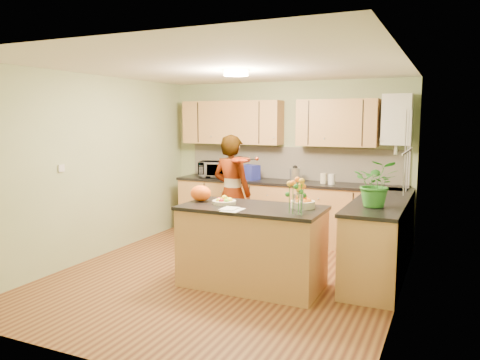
% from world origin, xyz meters
% --- Properties ---
extents(floor, '(4.50, 4.50, 0.00)m').
position_xyz_m(floor, '(0.00, 0.00, 0.00)').
color(floor, '#502817').
rests_on(floor, ground).
extents(ceiling, '(4.00, 4.50, 0.02)m').
position_xyz_m(ceiling, '(0.00, 0.00, 2.50)').
color(ceiling, silver).
rests_on(ceiling, wall_back).
extents(wall_back, '(4.00, 0.02, 2.50)m').
position_xyz_m(wall_back, '(0.00, 2.25, 1.25)').
color(wall_back, '#909F72').
rests_on(wall_back, floor).
extents(wall_front, '(4.00, 0.02, 2.50)m').
position_xyz_m(wall_front, '(0.00, -2.25, 1.25)').
color(wall_front, '#909F72').
rests_on(wall_front, floor).
extents(wall_left, '(0.02, 4.50, 2.50)m').
position_xyz_m(wall_left, '(-2.00, 0.00, 1.25)').
color(wall_left, '#909F72').
rests_on(wall_left, floor).
extents(wall_right, '(0.02, 4.50, 2.50)m').
position_xyz_m(wall_right, '(2.00, 0.00, 1.25)').
color(wall_right, '#909F72').
rests_on(wall_right, floor).
extents(back_counter, '(3.64, 0.62, 0.94)m').
position_xyz_m(back_counter, '(0.10, 1.95, 0.47)').
color(back_counter, '#A56C42').
rests_on(back_counter, floor).
extents(right_counter, '(0.62, 2.24, 0.94)m').
position_xyz_m(right_counter, '(1.70, 0.85, 0.47)').
color(right_counter, '#A56C42').
rests_on(right_counter, floor).
extents(splashback, '(3.60, 0.02, 0.52)m').
position_xyz_m(splashback, '(0.10, 2.23, 1.20)').
color(splashback, beige).
rests_on(splashback, back_counter).
extents(upper_cabinets, '(3.20, 0.34, 0.70)m').
position_xyz_m(upper_cabinets, '(-0.18, 2.08, 1.85)').
color(upper_cabinets, '#A56C42').
rests_on(upper_cabinets, wall_back).
extents(boiler, '(0.40, 0.30, 0.86)m').
position_xyz_m(boiler, '(1.70, 2.09, 1.90)').
color(boiler, silver).
rests_on(boiler, wall_back).
extents(window_right, '(0.01, 1.30, 1.05)m').
position_xyz_m(window_right, '(1.99, 0.60, 1.55)').
color(window_right, silver).
rests_on(window_right, wall_right).
extents(light_switch, '(0.02, 0.09, 0.09)m').
position_xyz_m(light_switch, '(-1.99, -0.60, 1.30)').
color(light_switch, silver).
rests_on(light_switch, wall_left).
extents(ceiling_lamp, '(0.30, 0.30, 0.07)m').
position_xyz_m(ceiling_lamp, '(0.00, 0.30, 2.46)').
color(ceiling_lamp, '#FFEABF').
rests_on(ceiling_lamp, ceiling).
extents(peninsula_island, '(1.62, 0.83, 0.93)m').
position_xyz_m(peninsula_island, '(0.41, -0.16, 0.47)').
color(peninsula_island, '#A56C42').
rests_on(peninsula_island, floor).
extents(fruit_dish, '(0.27, 0.27, 0.10)m').
position_xyz_m(fruit_dish, '(0.06, -0.16, 0.97)').
color(fruit_dish, beige).
rests_on(fruit_dish, peninsula_island).
extents(orange_bowl, '(0.27, 0.27, 0.16)m').
position_xyz_m(orange_bowl, '(0.96, -0.01, 0.99)').
color(orange_bowl, beige).
rests_on(orange_bowl, peninsula_island).
extents(flower_vase, '(0.24, 0.24, 0.45)m').
position_xyz_m(flower_vase, '(1.01, -0.34, 1.22)').
color(flower_vase, silver).
rests_on(flower_vase, peninsula_island).
extents(orange_bag, '(0.30, 0.27, 0.19)m').
position_xyz_m(orange_bag, '(-0.28, -0.11, 1.02)').
color(orange_bag, '#ED5A13').
rests_on(orange_bag, peninsula_island).
extents(papers, '(0.20, 0.27, 0.01)m').
position_xyz_m(papers, '(0.31, -0.46, 0.93)').
color(papers, white).
rests_on(papers, peninsula_island).
extents(violinist, '(0.67, 0.50, 1.69)m').
position_xyz_m(violinist, '(-0.43, 1.07, 0.84)').
color(violinist, '#E8AE8E').
rests_on(violinist, floor).
extents(violin, '(0.70, 0.60, 0.17)m').
position_xyz_m(violin, '(-0.23, 0.85, 1.35)').
color(violin, '#4D0D04').
rests_on(violin, violinist).
extents(microwave, '(0.54, 0.42, 0.27)m').
position_xyz_m(microwave, '(-1.16, 1.93, 1.07)').
color(microwave, silver).
rests_on(microwave, back_counter).
extents(blue_box, '(0.35, 0.30, 0.23)m').
position_xyz_m(blue_box, '(-0.52, 1.92, 1.06)').
color(blue_box, navy).
rests_on(blue_box, back_counter).
extents(kettle, '(0.16, 0.16, 0.30)m').
position_xyz_m(kettle, '(0.25, 1.93, 1.06)').
color(kettle, silver).
rests_on(kettle, back_counter).
extents(jar_cream, '(0.13, 0.13, 0.16)m').
position_xyz_m(jar_cream, '(0.69, 1.95, 1.02)').
color(jar_cream, beige).
rests_on(jar_cream, back_counter).
extents(jar_white, '(0.13, 0.13, 0.16)m').
position_xyz_m(jar_white, '(0.83, 1.89, 1.02)').
color(jar_white, silver).
rests_on(jar_white, back_counter).
extents(potted_plant, '(0.51, 0.45, 0.53)m').
position_xyz_m(potted_plant, '(1.70, 0.32, 1.20)').
color(potted_plant, '#2C7928').
rests_on(potted_plant, right_counter).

